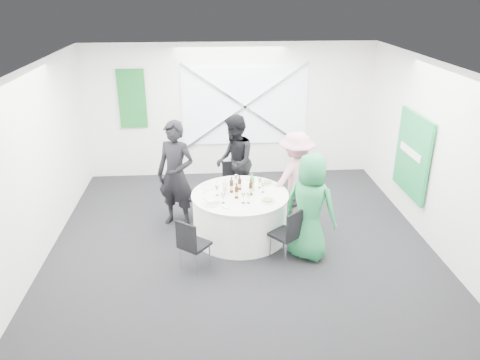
{
  "coord_description": "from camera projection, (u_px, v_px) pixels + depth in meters",
  "views": [
    {
      "loc": [
        -0.5,
        -6.58,
        3.86
      ],
      "look_at": [
        0.0,
        0.2,
        1.0
      ],
      "focal_mm": 35.0,
      "sensor_mm": 36.0,
      "label": 1
    }
  ],
  "objects": [
    {
      "name": "wall_left",
      "position": [
        37.0,
        166.0,
        6.83
      ],
      "size": [
        0.0,
        6.0,
        6.0
      ],
      "primitive_type": "plane",
      "rotation": [
        1.57,
        0.0,
        1.57
      ],
      "color": "white",
      "rests_on": "floor"
    },
    {
      "name": "person_woman_green",
      "position": [
        310.0,
        207.0,
        6.88
      ],
      "size": [
        0.96,
        0.89,
        1.65
      ],
      "primitive_type": "imported",
      "rotation": [
        0.0,
        0.0,
        2.53
      ],
      "color": "#238348",
      "rests_on": "floor"
    },
    {
      "name": "wine_glass_a",
      "position": [
        243.0,
        196.0,
        7.1
      ],
      "size": [
        0.07,
        0.07,
        0.17
      ],
      "color": "white",
      "rests_on": "banquet_table"
    },
    {
      "name": "wine_glass_b",
      "position": [
        263.0,
        185.0,
        7.48
      ],
      "size": [
        0.07,
        0.07,
        0.17
      ],
      "color": "white",
      "rests_on": "banquet_table"
    },
    {
      "name": "floor",
      "position": [
        241.0,
        242.0,
        7.58
      ],
      "size": [
        6.0,
        6.0,
        0.0
      ],
      "primitive_type": "plane",
      "color": "black",
      "rests_on": "ground"
    },
    {
      "name": "beer_bottle_a",
      "position": [
        231.0,
        186.0,
        7.48
      ],
      "size": [
        0.06,
        0.06,
        0.26
      ],
      "color": "#3C1D0B",
      "rests_on": "banquet_table"
    },
    {
      "name": "plate_back",
      "position": [
        233.0,
        181.0,
        7.94
      ],
      "size": [
        0.27,
        0.27,
        0.01
      ],
      "color": "white",
      "rests_on": "banquet_table"
    },
    {
      "name": "wine_glass_d",
      "position": [
        223.0,
        196.0,
        7.11
      ],
      "size": [
        0.07,
        0.07,
        0.17
      ],
      "color": "white",
      "rests_on": "banquet_table"
    },
    {
      "name": "plate_back_right",
      "position": [
        266.0,
        183.0,
        7.84
      ],
      "size": [
        0.25,
        0.25,
        0.04
      ],
      "color": "white",
      "rests_on": "banquet_table"
    },
    {
      "name": "wine_glass_f",
      "position": [
        217.0,
        188.0,
        7.37
      ],
      "size": [
        0.07,
        0.07,
        0.17
      ],
      "color": "white",
      "rests_on": "banquet_table"
    },
    {
      "name": "knife_a",
      "position": [
        204.0,
        192.0,
        7.51
      ],
      "size": [
        0.08,
        0.14,
        0.01
      ],
      "primitive_type": "cube",
      "rotation": [
        0.0,
        0.0,
        2.68
      ],
      "color": "silver",
      "rests_on": "banquet_table"
    },
    {
      "name": "window_brace_a",
      "position": [
        245.0,
        107.0,
        9.7
      ],
      "size": [
        2.63,
        0.05,
        1.84
      ],
      "primitive_type": "cube",
      "rotation": [
        0.0,
        0.97,
        0.0
      ],
      "color": "silver",
      "rests_on": "window_panel"
    },
    {
      "name": "knife_c",
      "position": [
        224.0,
        208.0,
        6.98
      ],
      "size": [
        0.12,
        0.12,
        0.01
      ],
      "primitive_type": "cube",
      "rotation": [
        0.0,
        0.0,
        -2.36
      ],
      "color": "silver",
      "rests_on": "banquet_table"
    },
    {
      "name": "fork_b",
      "position": [
        251.0,
        180.0,
        7.97
      ],
      "size": [
        0.15,
        0.03,
        0.01
      ],
      "primitive_type": "cube",
      "rotation": [
        0.0,
        0.0,
        1.47
      ],
      "color": "silver",
      "rests_on": "banquet_table"
    },
    {
      "name": "wall_right",
      "position": [
        434.0,
        156.0,
        7.24
      ],
      "size": [
        0.0,
        6.0,
        6.0
      ],
      "primitive_type": "plane",
      "rotation": [
        1.57,
        0.0,
        -1.57
      ],
      "color": "white",
      "rests_on": "floor"
    },
    {
      "name": "chair_back",
      "position": [
        232.0,
        181.0,
        8.68
      ],
      "size": [
        0.39,
        0.4,
        0.83
      ],
      "rotation": [
        0.0,
        0.0,
        0.04
      ],
      "color": "black",
      "rests_on": "floor"
    },
    {
      "name": "ceiling",
      "position": [
        241.0,
        66.0,
        6.49
      ],
      "size": [
        6.0,
        6.0,
        0.0
      ],
      "primitive_type": "plane",
      "rotation": [
        3.14,
        0.0,
        0.0
      ],
      "color": "silver",
      "rests_on": "wall_back"
    },
    {
      "name": "person_man_back",
      "position": [
        235.0,
        162.0,
        8.51
      ],
      "size": [
        0.47,
        0.84,
        1.73
      ],
      "primitive_type": "imported",
      "rotation": [
        0.0,
        0.0,
        -1.56
      ],
      "color": "black",
      "rests_on": "floor"
    },
    {
      "name": "person_man_back_left",
      "position": [
        176.0,
        175.0,
        7.8
      ],
      "size": [
        0.79,
        0.69,
        1.84
      ],
      "primitive_type": "imported",
      "rotation": [
        0.0,
        0.0,
        -0.45
      ],
      "color": "black",
      "rests_on": "floor"
    },
    {
      "name": "green_banner",
      "position": [
        132.0,
        99.0,
        9.49
      ],
      "size": [
        0.55,
        0.04,
        1.2
      ],
      "primitive_type": "cube",
      "color": "#125D27",
      "rests_on": "wall_back"
    },
    {
      "name": "plate_front_left",
      "position": [
        211.0,
        203.0,
        7.13
      ],
      "size": [
        0.28,
        0.28,
        0.01
      ],
      "color": "white",
      "rests_on": "banquet_table"
    },
    {
      "name": "green_sign",
      "position": [
        412.0,
        155.0,
        7.86
      ],
      "size": [
        0.05,
        1.2,
        1.4
      ],
      "primitive_type": "cube",
      "color": "#198B43",
      "rests_on": "wall_right"
    },
    {
      "name": "beer_bottle_d",
      "position": [
        236.0,
        193.0,
        7.28
      ],
      "size": [
        0.06,
        0.06,
        0.25
      ],
      "color": "#3C1D0B",
      "rests_on": "banquet_table"
    },
    {
      "name": "fork_a",
      "position": [
        215.0,
        184.0,
        7.83
      ],
      "size": [
        0.09,
        0.14,
        0.01
      ],
      "primitive_type": "cube",
      "rotation": [
        0.0,
        0.0,
        2.61
      ],
      "color": "silver",
      "rests_on": "banquet_table"
    },
    {
      "name": "chair_front_right",
      "position": [
        289.0,
        232.0,
        6.89
      ],
      "size": [
        0.54,
        0.54,
        0.84
      ],
      "rotation": [
        0.0,
        0.0,
        3.84
      ],
      "color": "black",
      "rests_on": "floor"
    },
    {
      "name": "window_panel",
      "position": [
        245.0,
        106.0,
        9.74
      ],
      "size": [
        2.6,
        0.03,
        1.6
      ],
      "primitive_type": "cube",
      "color": "silver",
      "rests_on": "wall_back"
    },
    {
      "name": "plate_back_left",
      "position": [
        210.0,
        186.0,
        7.72
      ],
      "size": [
        0.29,
        0.29,
        0.01
      ],
      "color": "white",
      "rests_on": "banquet_table"
    },
    {
      "name": "fork_c",
      "position": [
        206.0,
        200.0,
        7.24
      ],
      "size": [
        0.1,
        0.13,
        0.01
      ],
      "primitive_type": "cube",
      "rotation": [
        0.0,
        0.0,
        -2.48
      ],
      "color": "silver",
      "rests_on": "banquet_table"
    },
    {
      "name": "person_woman_pink",
      "position": [
        296.0,
        178.0,
        7.93
      ],
      "size": [
        1.16,
        0.88,
        1.62
      ],
      "primitive_type": "imported",
      "rotation": [
        0.0,
        0.0,
        -2.71
      ],
      "color": "pink",
      "rests_on": "floor"
    },
    {
      "name": "wine_glass_e",
      "position": [
        260.0,
        181.0,
        7.65
      ],
      "size": [
        0.07,
        0.07,
        0.17
      ],
      "color": "white",
      "rests_on": "banquet_table"
    },
    {
      "name": "window_brace_b",
      "position": [
        245.0,
        107.0,
        9.7
      ],
      "size": [
        2.63,
        0.05,
        1.84
      ],
      "primitive_type": "cube",
      "rotation": [
        0.0,
        -0.97,
        0.0
      ],
      "color": "silver",
      "rests_on": "window_panel"
    },
    {
      "name": "beer_bottle_b",
      "position": [
        240.0,
        184.0,
        7.59
      ],
      "size": [
        0.06,
        0.06,
        0.24
      ],
      "color": "#3C1D0B",
      "rests_on": "banquet_table"
    },
    {
      "name": "wine_glass_g",
      "position": [
        248.0,
        196.0,
        7.11
      ],
      "size": [
        0.07,
        0.07,
        0.17
      ],
      "color": "white",
      "rests_on": "banquet_table"
    },
    {
      "name": "chair_back_right",
      "position": [
        295.0,
        195.0,
        7.94
      ],
      "size": [
        0.55,
        0.55,
        0.94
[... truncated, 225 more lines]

